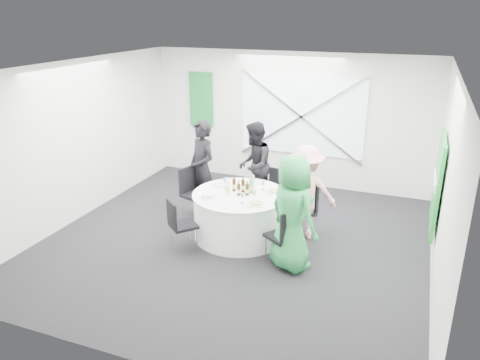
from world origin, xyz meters
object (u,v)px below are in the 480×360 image
(person_man_back_left, at_px, (202,168))
(person_man_back, at_px, (254,165))
(chair_back, at_px, (275,188))
(person_woman_pink, at_px, (305,193))
(chair_back_left, at_px, (193,189))
(green_water_bottle, at_px, (251,186))
(chair_front_right, at_px, (286,233))
(clear_water_bottle, at_px, (227,188))
(banquet_table, at_px, (240,215))
(person_woman_green, at_px, (292,213))
(chair_front_left, at_px, (179,222))
(chair_back_right, at_px, (308,205))

(person_man_back_left, relative_size, person_man_back, 1.06)
(chair_back, bearing_deg, person_woman_pink, -35.73)
(person_woman_pink, bearing_deg, person_man_back, -57.15)
(chair_back_left, relative_size, green_water_bottle, 3.28)
(chair_front_right, bearing_deg, clear_water_bottle, -81.94)
(banquet_table, height_order, clear_water_bottle, clear_water_bottle)
(chair_back_left, bearing_deg, person_woman_green, -96.33)
(clear_water_bottle, bearing_deg, chair_front_left, -126.43)
(chair_front_left, height_order, person_woman_green, person_woman_green)
(chair_back_right, bearing_deg, person_man_back, -147.14)
(person_woman_green, bearing_deg, chair_back_right, -56.92)
(chair_front_right, bearing_deg, chair_back_right, -149.47)
(banquet_table, bearing_deg, person_man_back_left, 147.50)
(chair_back, distance_m, green_water_bottle, 1.15)
(chair_front_right, relative_size, clear_water_bottle, 3.19)
(person_woman_green, height_order, green_water_bottle, person_woman_green)
(chair_back, height_order, person_woman_green, person_woman_green)
(chair_back_right, xyz_separation_m, person_woman_pink, (-0.04, -0.08, 0.25))
(clear_water_bottle, bearing_deg, chair_back_right, 23.86)
(chair_back_left, bearing_deg, chair_front_left, -143.47)
(person_man_back, xyz_separation_m, green_water_bottle, (0.37, -1.18, 0.05))
(person_man_back_left, bearing_deg, chair_front_right, -0.70)
(chair_front_right, distance_m, person_man_back, 2.28)
(chair_front_right, xyz_separation_m, person_man_back_left, (-1.95, 1.28, 0.35))
(person_man_back, relative_size, green_water_bottle, 5.74)
(chair_front_left, height_order, person_woman_pink, person_woman_pink)
(chair_back, distance_m, chair_back_left, 1.53)
(person_man_back, bearing_deg, clear_water_bottle, -8.11)
(banquet_table, bearing_deg, clear_water_bottle, -152.54)
(person_man_back_left, bearing_deg, green_water_bottle, 7.89)
(green_water_bottle, bearing_deg, clear_water_bottle, -149.61)
(chair_back_left, height_order, person_man_back_left, person_man_back_left)
(person_woman_green, distance_m, green_water_bottle, 1.18)
(person_man_back_left, relative_size, person_woman_pink, 1.11)
(person_woman_pink, relative_size, person_woman_green, 0.92)
(chair_front_left, height_order, person_man_back_left, person_man_back_left)
(chair_back_right, bearing_deg, chair_back_left, -111.61)
(chair_back, distance_m, person_man_back_left, 1.40)
(chair_back_left, distance_m, chair_front_right, 2.28)
(banquet_table, bearing_deg, chair_back_right, 23.20)
(person_man_back_left, distance_m, person_man_back, 1.01)
(clear_water_bottle, bearing_deg, chair_back_left, 151.55)
(chair_back_left, relative_size, clear_water_bottle, 3.33)
(chair_back_left, bearing_deg, banquet_table, -90.00)
(chair_back_right, relative_size, person_woman_pink, 0.58)
(chair_front_right, distance_m, chair_front_left, 1.68)
(green_water_bottle, bearing_deg, person_man_back, 107.41)
(banquet_table, xyz_separation_m, person_woman_pink, (1.00, 0.36, 0.41))
(chair_front_right, distance_m, green_water_bottle, 1.16)
(person_man_back_left, xyz_separation_m, person_woman_pink, (1.98, -0.27, -0.09))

